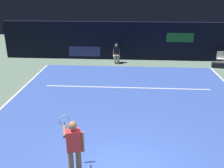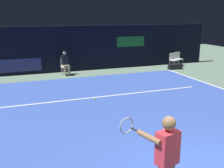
% 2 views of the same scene
% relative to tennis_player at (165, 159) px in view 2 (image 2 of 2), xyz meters
% --- Properties ---
extents(ground_plane, '(33.58, 33.58, 0.00)m').
position_rel_tennis_player_xyz_m(ground_plane, '(1.29, 4.60, -0.99)').
color(ground_plane, slate).
extents(court_surface, '(10.58, 11.34, 0.01)m').
position_rel_tennis_player_xyz_m(court_surface, '(1.29, 4.60, -0.98)').
color(court_surface, '#3856B2').
rests_on(court_surface, ground).
extents(line_service, '(8.25, 0.10, 0.01)m').
position_rel_tennis_player_xyz_m(line_service, '(1.29, 6.59, -0.97)').
color(line_service, white).
rests_on(line_service, court_surface).
extents(back_wall, '(17.41, 0.33, 2.60)m').
position_rel_tennis_player_xyz_m(back_wall, '(1.29, 12.12, 0.31)').
color(back_wall, black).
rests_on(back_wall, ground).
extents(tennis_player, '(0.80, 0.92, 1.73)m').
position_rel_tennis_player_xyz_m(tennis_player, '(0.00, 0.00, 0.00)').
color(tennis_player, '#8C6647').
rests_on(tennis_player, ground).
extents(line_judge_on_chair, '(0.47, 0.55, 1.32)m').
position_rel_tennis_player_xyz_m(line_judge_on_chair, '(0.53, 11.14, -0.30)').
color(line_judge_on_chair, white).
rests_on(line_judge_on_chair, ground).
extents(courtside_chair_near, '(0.46, 0.44, 0.88)m').
position_rel_tennis_player_xyz_m(courtside_chair_near, '(7.31, 11.07, -0.49)').
color(courtside_chair_near, white).
rests_on(courtside_chair_near, ground).
extents(courtside_chair_far, '(0.47, 0.45, 0.88)m').
position_rel_tennis_player_xyz_m(courtside_chair_far, '(7.86, 11.37, -0.49)').
color(courtside_chair_far, white).
rests_on(courtside_chair_far, ground).
extents(tennis_ball, '(0.07, 0.07, 0.07)m').
position_rel_tennis_player_xyz_m(tennis_ball, '(0.71, 6.27, -0.94)').
color(tennis_ball, '#CCE033').
rests_on(tennis_ball, court_surface).
extents(equipment_bag, '(0.88, 0.45, 0.32)m').
position_rel_tennis_player_xyz_m(equipment_bag, '(7.04, 10.44, -0.83)').
color(equipment_bag, black).
rests_on(equipment_bag, ground).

